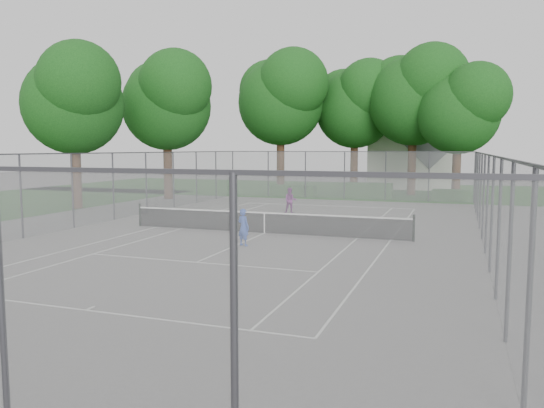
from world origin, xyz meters
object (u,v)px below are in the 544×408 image
(woman_player, at_px, (290,201))
(house, at_px, (411,149))
(girl_player, at_px, (243,227))
(tennis_net, at_px, (264,222))

(woman_player, bearing_deg, house, 59.48)
(house, xyz_separation_m, girl_player, (-3.38, -32.73, -2.94))
(house, xyz_separation_m, woman_player, (-4.79, -22.32, -2.92))
(girl_player, height_order, woman_player, woman_player)
(tennis_net, distance_m, house, 30.04)
(tennis_net, distance_m, girl_player, 3.10)
(house, height_order, girl_player, house)
(tennis_net, relative_size, house, 1.42)
(girl_player, xyz_separation_m, woman_player, (-1.41, 10.41, 0.02))
(woman_player, bearing_deg, girl_player, -100.69)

